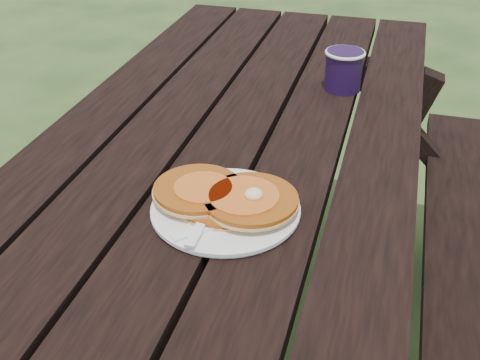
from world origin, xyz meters
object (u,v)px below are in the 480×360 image
(plate, at_px, (226,210))
(pancake_stack, at_px, (226,197))
(coffee_cup, at_px, (344,68))
(picnic_table, at_px, (227,287))

(plate, distance_m, pancake_stack, 0.02)
(pancake_stack, distance_m, coffee_cup, 0.56)
(picnic_table, xyz_separation_m, plate, (0.07, -0.23, 0.39))
(pancake_stack, bearing_deg, picnic_table, 107.09)
(pancake_stack, bearing_deg, plate, -76.41)
(picnic_table, height_order, coffee_cup, coffee_cup)
(plate, relative_size, pancake_stack, 0.98)
(plate, bearing_deg, picnic_table, 106.95)
(plate, height_order, coffee_cup, coffee_cup)
(plate, height_order, pancake_stack, pancake_stack)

